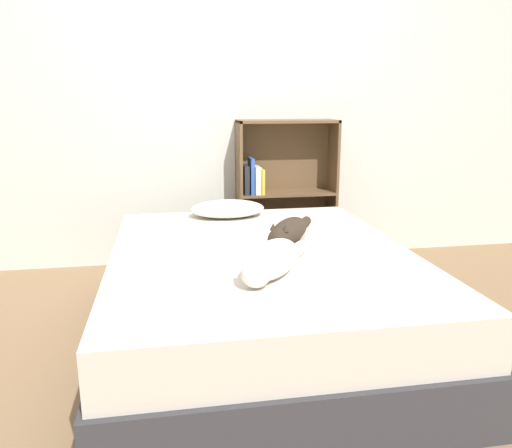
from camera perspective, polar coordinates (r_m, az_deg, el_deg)
The scene contains 7 objects.
ground_plane at distance 2.70m, azimuth 0.55°, elevation -13.07°, with size 8.00×8.00×0.00m, color #846647.
wall_back at distance 3.83m, azimuth -3.49°, elevation 14.28°, with size 8.00×0.06×2.50m.
bed at distance 2.60m, azimuth 0.57°, elevation -8.29°, with size 1.52×1.94×0.49m.
pillow at distance 3.23m, azimuth -3.28°, elevation 1.77°, with size 0.48×0.33×0.10m.
cat_light at distance 2.12m, azimuth 1.80°, elevation -4.17°, with size 0.42×0.53×0.15m.
cat_dark at distance 2.64m, azimuth 3.73°, elevation -0.87°, with size 0.39×0.56×0.14m.
bookshelf at distance 3.83m, azimuth 2.97°, elevation 3.85°, with size 0.74×0.26×1.09m.
Camera 1 is at (-0.44, -2.36, 1.23)m, focal length 35.00 mm.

